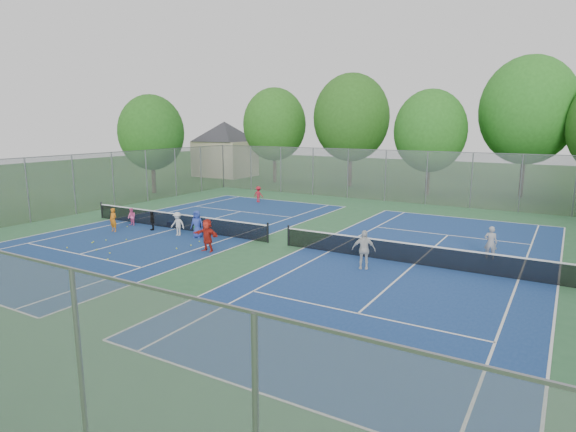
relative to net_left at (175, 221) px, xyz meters
The scene contains 37 objects.
ground 7.01m from the net_left, ahead, with size 120.00×120.00×0.00m, color #204C17.
court_pad 7.01m from the net_left, ahead, with size 32.00×32.00×0.01m, color #2F643C.
court_left 0.44m from the net_left, ahead, with size 10.97×23.77×0.01m, color navy.
court_right 14.01m from the net_left, ahead, with size 10.97×23.77×0.01m, color navy.
net_left is the anchor object (origin of this frame).
net_right 14.00m from the net_left, ahead, with size 12.87×0.10×0.91m, color black.
fence_north 17.53m from the net_left, 66.37° to the left, with size 32.00×0.10×4.00m, color gray.
fence_west 9.13m from the net_left, behind, with size 32.00×0.10×4.00m, color gray.
house 28.55m from the net_left, 122.01° to the left, with size 11.03×11.03×7.30m.
tree_nw 23.72m from the net_left, 107.65° to the left, with size 6.40×6.40×9.58m.
tree_nl 23.81m from the net_left, 87.51° to the left, with size 7.20×7.20×10.69m.
tree_nc 23.38m from the net_left, 66.80° to the left, with size 6.00×6.00×8.85m.
tree_nr 29.59m from the net_left, 56.31° to the left, with size 7.60×7.60×11.42m.
tree_side_w 16.34m from the net_left, 140.19° to the left, with size 5.60×5.60×8.47m.
ball_crate 0.96m from the net_left, 150.71° to the left, with size 0.34×0.34×0.29m, color blue.
ball_hopper 2.00m from the net_left, 10.99° to the right, with size 0.25×0.25×0.49m, color green.
student_a 3.41m from the net_left, 137.67° to the right, with size 0.49×0.32×1.36m, color orange.
student_b 3.00m from the net_left, 168.46° to the right, with size 0.52×0.40×1.06m, color pink.
student_c 1.72m from the net_left, 41.86° to the right, with size 0.84×0.49×1.31m, color beige.
student_d 1.29m from the net_left, 134.86° to the right, with size 0.66×0.27×1.12m, color black.
student_e 2.69m from the net_left, 20.96° to the right, with size 0.72×0.47×1.48m, color #2A3F9B.
student_f 5.63m from the net_left, 30.95° to the right, with size 1.48×0.47×1.59m, color red.
child_far_baseline 10.45m from the net_left, 96.55° to the left, with size 0.81×0.47×1.25m, color #AE1827.
instructor 16.87m from the net_left, ahead, with size 0.56×0.37×1.53m, color #98989B.
teen_court_b 12.41m from the net_left, ahead, with size 0.98×0.41×1.67m, color silver.
tennis_ball_0 3.73m from the net_left, 27.60° to the right, with size 0.07×0.07×0.07m, color #ABD130.
tennis_ball_1 4.16m from the net_left, 105.55° to the right, with size 0.07×0.07×0.07m, color #C1E836.
tennis_ball_2 4.73m from the net_left, 45.94° to the right, with size 0.07×0.07×0.07m, color #D5F438.
tennis_ball_3 3.02m from the net_left, 157.99° to the right, with size 0.07×0.07×0.07m, color #B2CA2F.
tennis_ball_4 4.78m from the net_left, 106.47° to the right, with size 0.07×0.07×0.07m, color #C0DB33.
tennis_ball_5 5.75m from the net_left, 78.25° to the right, with size 0.07×0.07×0.07m, color #C7D631.
tennis_ball_6 6.67m from the net_left, 72.95° to the right, with size 0.07×0.07×0.07m, color #B6D832.
tennis_ball_7 3.42m from the net_left, 94.48° to the right, with size 0.07×0.07×0.07m, color #B1CE2F.
tennis_ball_8 4.90m from the net_left, 104.97° to the right, with size 0.07×0.07×0.07m, color #B7DA32.
tennis_ball_9 5.54m from the net_left, 88.71° to the right, with size 0.07×0.07×0.07m, color #B3D832.
tennis_ball_10 4.32m from the net_left, 36.41° to the right, with size 0.07×0.07×0.07m, color #B8C72E.
tennis_ball_11 6.19m from the net_left, 103.75° to the right, with size 0.07×0.07×0.07m, color gold.
Camera 1 is at (12.49, -20.15, 6.07)m, focal length 30.00 mm.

